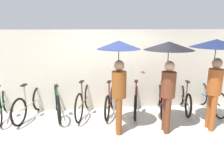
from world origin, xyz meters
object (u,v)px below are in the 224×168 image
pedestrian_leading (119,63)px  pedestrian_trailing (216,57)px  parked_bicycle_3 (84,101)px  parked_bicycle_4 (110,101)px  parked_bicycle_7 (185,99)px  parked_bicycle_5 (136,101)px  parked_bicycle_1 (30,104)px  parked_bicycle_8 (210,98)px  parked_bicycle_6 (161,99)px  pedestrian_center (169,60)px  parked_bicycle_2 (57,102)px  parked_bicycle_0 (2,105)px

pedestrian_leading → pedestrian_trailing: (2.18, -0.01, 0.10)m
parked_bicycle_3 → parked_bicycle_4: parked_bicycle_3 is taller
pedestrian_trailing → parked_bicycle_7: bearing=100.4°
parked_bicycle_5 → pedestrian_trailing: 2.31m
parked_bicycle_1 → parked_bicycle_8: (5.01, -0.03, 0.00)m
parked_bicycle_1 → parked_bicycle_6: (3.58, 0.02, 0.00)m
parked_bicycle_7 → pedestrian_center: 1.97m
pedestrian_leading → pedestrian_trailing: bearing=1.7°
parked_bicycle_6 → pedestrian_trailing: size_ratio=0.84×
parked_bicycle_3 → parked_bicycle_4: 0.72m
parked_bicycle_2 → parked_bicycle_8: (4.30, -0.04, -0.01)m
pedestrian_trailing → parked_bicycle_4: bearing=158.6°
parked_bicycle_2 → parked_bicycle_7: size_ratio=1.08×
parked_bicycle_5 → parked_bicycle_6: parked_bicycle_5 is taller
parked_bicycle_8 → pedestrian_leading: bearing=112.3°
pedestrian_center → parked_bicycle_2: bearing=159.6°
parked_bicycle_1 → parked_bicycle_4: 2.15m
parked_bicycle_4 → pedestrian_center: bearing=-118.7°
pedestrian_leading → pedestrian_center: size_ratio=1.01×
parked_bicycle_4 → parked_bicycle_5: bearing=-77.6°
parked_bicycle_2 → parked_bicycle_5: parked_bicycle_5 is taller
parked_bicycle_2 → parked_bicycle_4: bearing=-101.5°
parked_bicycle_0 → parked_bicycle_4: parked_bicycle_0 is taller
parked_bicycle_7 → pedestrian_leading: 2.64m
parked_bicycle_2 → parked_bicycle_3: size_ratio=0.98×
parked_bicycle_3 → parked_bicycle_0: bearing=102.4°
parked_bicycle_2 → parked_bicycle_1: bearing=78.0°
parked_bicycle_5 → parked_bicycle_7: (1.43, 0.05, -0.01)m
parked_bicycle_6 → parked_bicycle_1: bearing=102.9°
parked_bicycle_0 → parked_bicycle_6: (4.30, -0.01, 0.02)m
parked_bicycle_1 → parked_bicycle_8: parked_bicycle_1 is taller
parked_bicycle_5 → parked_bicycle_7: size_ratio=1.01×
parked_bicycle_0 → parked_bicycle_6: 4.30m
parked_bicycle_4 → parked_bicycle_8: 2.86m
parked_bicycle_0 → parked_bicycle_8: (5.73, -0.07, 0.02)m
parked_bicycle_4 → parked_bicycle_6: bearing=-76.3°
parked_bicycle_1 → parked_bicycle_4: parked_bicycle_1 is taller
parked_bicycle_4 → pedestrian_leading: 1.64m
parked_bicycle_1 → parked_bicycle_7: bearing=-75.7°
parked_bicycle_8 → pedestrian_center: size_ratio=0.85×
parked_bicycle_2 → pedestrian_center: bearing=-124.5°
parked_bicycle_0 → pedestrian_leading: pedestrian_leading is taller
parked_bicycle_0 → pedestrian_trailing: size_ratio=0.80×
parked_bicycle_0 → parked_bicycle_6: bearing=-103.6°
parked_bicycle_1 → pedestrian_center: (3.33, -1.07, 1.28)m
parked_bicycle_2 → pedestrian_leading: pedestrian_leading is taller
parked_bicycle_1 → parked_bicycle_4: (2.15, 0.02, -0.01)m
parked_bicycle_4 → pedestrian_trailing: (2.28, -1.06, 1.34)m
parked_bicycle_8 → pedestrian_leading: size_ratio=0.84×
parked_bicycle_2 → parked_bicycle_6: bearing=-102.0°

